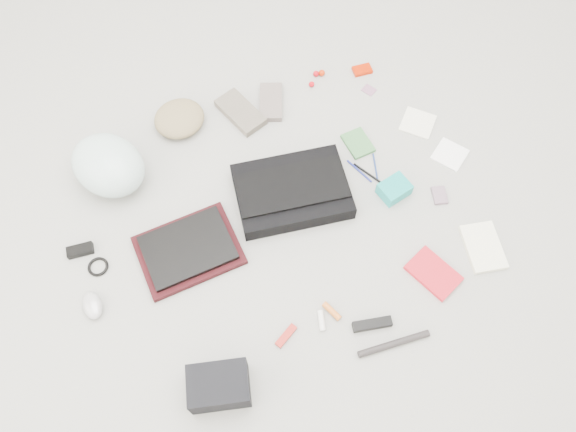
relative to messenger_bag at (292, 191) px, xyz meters
name	(u,v)px	position (x,y,z in m)	size (l,w,h in m)	color
ground_plane	(288,222)	(-0.07, -0.09, -0.04)	(4.00, 4.00, 0.00)	gray
messenger_bag	(292,191)	(0.00, 0.00, 0.00)	(0.43, 0.31, 0.07)	black
bag_flap	(292,186)	(0.00, 0.00, 0.04)	(0.42, 0.19, 0.01)	black
laptop_sleeve	(189,250)	(-0.46, -0.03, -0.02)	(0.37, 0.28, 0.03)	black
laptop	(188,248)	(-0.46, -0.03, 0.00)	(0.32, 0.23, 0.02)	black
bike_helmet	(108,165)	(-0.59, 0.41, 0.06)	(0.25, 0.31, 0.19)	silver
beanie	(179,119)	(-0.26, 0.53, 0.00)	(0.21, 0.20, 0.07)	#86744F
mitten_left	(241,112)	(-0.01, 0.46, -0.02)	(0.11, 0.23, 0.03)	#675E52
mitten_right	(271,102)	(0.13, 0.45, -0.02)	(0.10, 0.19, 0.03)	slate
power_brick	(80,250)	(-0.82, 0.16, -0.02)	(0.10, 0.04, 0.03)	black
cable_coil	(98,267)	(-0.78, 0.07, -0.03)	(0.08, 0.08, 0.01)	black
mouse	(93,305)	(-0.84, -0.07, -0.02)	(0.07, 0.11, 0.04)	#A8A8AA
camera_bag	(219,386)	(-0.56, -0.55, 0.03)	(0.20, 0.14, 0.13)	black
multitool	(286,336)	(-0.28, -0.49, -0.03)	(0.09, 0.03, 0.01)	#A31E15
toiletry_tube_white	(321,321)	(-0.15, -0.50, -0.03)	(0.02, 0.02, 0.07)	silver
toiletry_tube_orange	(332,311)	(-0.10, -0.49, -0.02)	(0.02, 0.02, 0.08)	#CB6725
u_lock	(372,324)	(0.01, -0.60, -0.02)	(0.14, 0.03, 0.03)	black
bike_pump	(394,344)	(0.04, -0.69, -0.02)	(0.02, 0.02, 0.26)	black
book_red	(433,273)	(0.31, -0.54, -0.03)	(0.12, 0.19, 0.02)	red
book_white	(483,247)	(0.53, -0.54, -0.03)	(0.13, 0.20, 0.02)	#EEECCC
notepad	(358,143)	(0.36, 0.09, -0.03)	(0.10, 0.13, 0.02)	#3A703B
pen_blue	(359,171)	(0.30, -0.03, -0.03)	(0.01, 0.01, 0.14)	navy
pen_black	(370,175)	(0.32, -0.06, -0.03)	(0.01, 0.01, 0.16)	black
pen_navy	(375,167)	(0.36, -0.04, -0.03)	(0.01, 0.01, 0.13)	navy
accordion_wallet	(394,189)	(0.36, -0.17, -0.01)	(0.11, 0.09, 0.06)	#129F9B
card_deck	(439,195)	(0.52, -0.27, -0.03)	(0.05, 0.08, 0.01)	gray
napkin_top	(418,123)	(0.64, 0.06, -0.03)	(0.13, 0.13, 0.01)	white
napkin_bottom	(450,154)	(0.67, -0.13, -0.03)	(0.12, 0.12, 0.01)	white
lollipop_a	(312,84)	(0.34, 0.45, -0.02)	(0.02, 0.02, 0.02)	red
lollipop_b	(316,74)	(0.38, 0.49, -0.02)	(0.03, 0.03, 0.03)	#B00711
lollipop_c	(322,73)	(0.41, 0.49, -0.02)	(0.03, 0.03, 0.03)	#C02604
altoids_tin	(362,70)	(0.58, 0.42, -0.03)	(0.08, 0.05, 0.02)	#BC1F02
stamp_sheet	(369,90)	(0.55, 0.31, -0.03)	(0.05, 0.06, 0.00)	#986283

